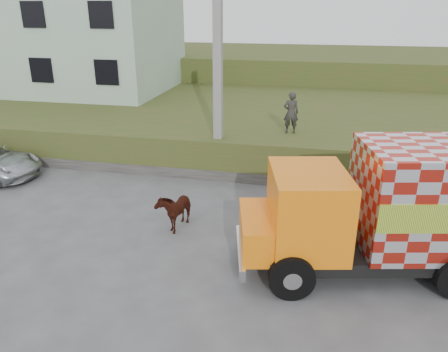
% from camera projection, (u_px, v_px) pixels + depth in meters
% --- Properties ---
extents(ground, '(120.00, 120.00, 0.00)m').
position_uv_depth(ground, '(217.00, 235.00, 12.49)').
color(ground, '#474749').
rests_on(ground, ground).
extents(embankment, '(40.00, 12.00, 1.50)m').
position_uv_depth(embankment, '(263.00, 123.00, 21.31)').
color(embankment, '#324E1A').
rests_on(embankment, ground).
extents(embankment_far, '(40.00, 12.00, 3.00)m').
position_uv_depth(embankment_far, '(284.00, 72.00, 31.95)').
color(embankment_far, '#324E1A').
rests_on(embankment_far, ground).
extents(retaining_strip, '(16.00, 0.50, 0.40)m').
position_uv_depth(retaining_strip, '(191.00, 172.00, 16.63)').
color(retaining_strip, '#595651').
rests_on(retaining_strip, ground).
extents(building, '(10.00, 8.00, 6.00)m').
position_uv_depth(building, '(79.00, 35.00, 24.80)').
color(building, '#A1BCA4').
rests_on(building, embankment).
extents(utility_pole, '(1.20, 0.30, 8.00)m').
position_uv_depth(utility_pole, '(218.00, 68.00, 15.37)').
color(utility_pole, gray).
rests_on(utility_pole, ground).
extents(cargo_truck, '(7.55, 3.80, 3.22)m').
position_uv_depth(cargo_truck, '(411.00, 209.00, 10.29)').
color(cargo_truck, black).
rests_on(cargo_truck, ground).
extents(cow, '(0.85, 1.46, 1.16)m').
position_uv_depth(cow, '(175.00, 208.00, 12.80)').
color(cow, black).
rests_on(cow, ground).
extents(pedestrian, '(0.64, 0.47, 1.59)m').
position_uv_depth(pedestrian, '(291.00, 113.00, 16.67)').
color(pedestrian, '#2E2C29').
rests_on(pedestrian, embankment).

